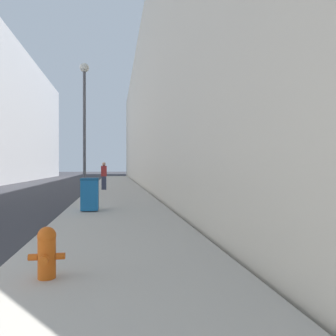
{
  "coord_description": "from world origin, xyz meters",
  "views": [
    {
      "loc": [
        5.37,
        -3.53,
        1.68
      ],
      "look_at": [
        8.89,
        18.19,
        1.57
      ],
      "focal_mm": 35.0,
      "sensor_mm": 36.0,
      "label": 1
    }
  ],
  "objects": [
    {
      "name": "sidewalk_right",
      "position": [
        5.47,
        18.0,
        0.08
      ],
      "size": [
        3.63,
        60.0,
        0.16
      ],
      "color": "#ADA89E",
      "rests_on": "ground"
    },
    {
      "name": "pedestrian_on_sidewalk",
      "position": [
        4.65,
        18.15,
        1.06
      ],
      "size": [
        0.36,
        0.24,
        1.79
      ],
      "color": "#2D3347",
      "rests_on": "sidewalk_right"
    },
    {
      "name": "trash_bin",
      "position": [
        4.52,
        7.91,
        0.74
      ],
      "size": [
        0.59,
        0.66,
        1.12
      ],
      "color": "#19609E",
      "rests_on": "sidewalk_right"
    },
    {
      "name": "fire_hydrant",
      "position": [
        4.45,
        1.11,
        0.53
      ],
      "size": [
        0.48,
        0.36,
        0.7
      ],
      "color": "#D15614",
      "rests_on": "sidewalk_right"
    },
    {
      "name": "lamppost",
      "position": [
        3.99,
        11.8,
        4.07
      ],
      "size": [
        0.42,
        0.42,
        6.22
      ],
      "color": "#4C4C51",
      "rests_on": "sidewalk_right"
    },
    {
      "name": "building_right_stone",
      "position": [
        13.38,
        26.0,
        6.56
      ],
      "size": [
        12.0,
        60.0,
        13.12
      ],
      "color": "beige",
      "rests_on": "ground"
    }
  ]
}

